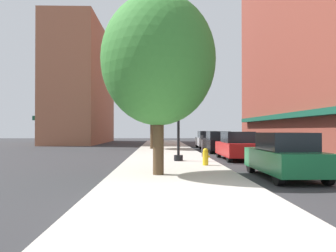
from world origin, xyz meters
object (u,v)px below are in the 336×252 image
car_red (237,146)px  car_silver (207,140)px  lamppost (178,103)px  car_black (218,142)px  tree_far (153,97)px  tree_near (158,60)px  tree_mid (152,92)px  car_green (285,156)px  fire_hydrant (206,157)px  parking_meter_near (202,143)px

car_red → car_silver: bearing=90.1°
lamppost → car_black: bearing=66.4°
tree_far → car_red: size_ratio=1.76×
tree_near → car_silver: (4.59, 19.46, -3.52)m
lamppost → car_black: lamppost is taller
tree_mid → car_black: bearing=-33.2°
car_green → car_silver: same height
fire_hydrant → lamppost: bearing=116.7°
tree_near → car_black: size_ratio=1.54×
car_green → car_red: size_ratio=1.00×
tree_mid → car_black: tree_mid is taller
car_red → car_black: (0.00, 6.35, 0.00)m
tree_near → car_red: tree_near is taller
lamppost → tree_mid: (-1.62, 11.50, 1.92)m
tree_near → tree_far: 22.82m
tree_far → parking_meter_near: bearing=-77.6°
tree_near → tree_far: (-0.63, 22.79, 0.89)m
tree_mid → car_silver: size_ratio=1.80×
car_black → fire_hydrant: bearing=-102.6°
car_red → car_black: bearing=90.1°
lamppost → car_silver: 14.71m
car_red → car_silver: 12.31m
lamppost → car_silver: (3.54, 14.08, -2.39)m
tree_far → car_green: tree_far is taller
lamppost → car_red: 4.63m
tree_far → car_black: 11.53m
lamppost → car_silver: bearing=75.9°
fire_hydrant → tree_far: tree_far is taller
lamppost → tree_far: 17.61m
tree_near → lamppost: bearing=79.0°
lamppost → parking_meter_near: 3.76m
tree_mid → parking_meter_near: bearing=-70.2°
fire_hydrant → car_red: bearing=59.0°
car_silver → car_red: bearing=-90.6°
car_black → lamppost: bearing=-113.1°
lamppost → car_green: bearing=-57.8°
tree_mid → car_black: 7.53m
lamppost → car_silver: lamppost is taller
parking_meter_near → tree_far: bearing=102.4°
fire_hydrant → car_green: size_ratio=0.18×
parking_meter_near → car_black: 5.90m
fire_hydrant → tree_mid: 14.75m
parking_meter_near → car_green: bearing=-76.6°
fire_hydrant → tree_far: (-2.81, 19.66, 4.70)m
fire_hydrant → car_red: 4.70m
lamppost → car_black: 9.18m
tree_near → tree_mid: bearing=92.0°
car_black → car_silver: bearing=90.5°
fire_hydrant → tree_mid: size_ratio=0.10×
car_red → car_black: same height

